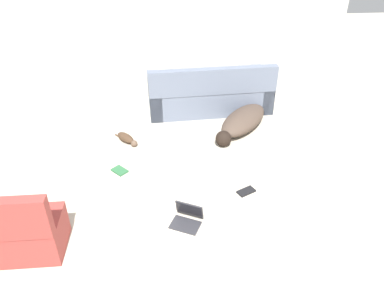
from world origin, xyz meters
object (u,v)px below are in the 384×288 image
object	(u,v)px
dog	(242,121)
book_black	(246,191)
cat	(127,138)
side_chair	(28,232)
book_green	(120,171)
laptop_open	(188,216)
couch	(209,94)

from	to	relation	value
dog	book_black	distance (m)	1.58
cat	side_chair	world-z (taller)	side_chair
book_black	dog	bearing A→B (deg)	80.79
cat	book_green	bearing A→B (deg)	-45.88
laptop_open	book_green	bearing A→B (deg)	155.60
book_black	side_chair	xyz separation A→B (m)	(-2.41, -0.75, 0.28)
laptop_open	book_green	size ratio (longest dim) A/B	1.64
book_green	book_black	bearing A→B (deg)	-19.61
cat	book_green	size ratio (longest dim) A/B	1.67
cat	laptop_open	bearing A→B (deg)	-17.44
laptop_open	book_green	world-z (taller)	laptop_open
cat	dog	bearing A→B (deg)	55.70
dog	book_green	distance (m)	2.12
couch	book_green	size ratio (longest dim) A/B	8.45
laptop_open	book_black	world-z (taller)	laptop_open
laptop_open	book_black	bearing A→B (deg)	55.85
dog	laptop_open	size ratio (longest dim) A/B	3.25
couch	book_green	bearing A→B (deg)	47.28
book_black	side_chair	bearing A→B (deg)	-162.62
cat	book_black	bearing A→B (deg)	8.19
book_black	side_chair	distance (m)	2.54
laptop_open	side_chair	xyz separation A→B (m)	(-1.64, -0.31, 0.21)
dog	cat	world-z (taller)	dog
couch	laptop_open	xyz separation A→B (m)	(-0.59, -2.77, -0.21)
dog	book_green	xyz separation A→B (m)	(-1.88, -0.98, -0.13)
dog	laptop_open	xyz separation A→B (m)	(-1.03, -2.00, -0.07)
cat	side_chair	bearing A→B (deg)	-63.73
cat	book_black	world-z (taller)	cat
couch	dog	bearing A→B (deg)	116.31
dog	cat	bearing A→B (deg)	-43.52
side_chair	cat	bearing A→B (deg)	-111.98
couch	cat	distance (m)	1.73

